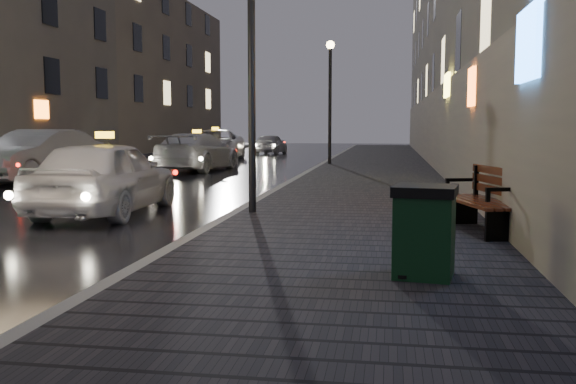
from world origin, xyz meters
name	(u,v)px	position (x,y,z in m)	size (l,w,h in m)	color
sidewalk	(376,167)	(3.90, 21.00, 0.07)	(4.60, 58.00, 0.15)	black
curb	(319,167)	(1.50, 21.00, 0.07)	(0.20, 58.00, 0.15)	slate
sidewalk_far	(92,164)	(-8.70, 21.00, 0.07)	(2.40, 58.00, 0.15)	black
curb_far	(120,165)	(-7.40, 21.00, 0.07)	(0.20, 58.00, 0.15)	slate
building_near	(450,23)	(7.10, 25.00, 6.50)	(1.80, 50.00, 13.00)	#605B54
building_far_c	(141,75)	(-13.50, 39.00, 5.50)	(6.00, 22.00, 11.00)	#6B6051
lamp_near	(251,35)	(1.85, 6.00, 3.49)	(0.36, 0.36, 5.28)	black
lamp_far	(330,86)	(1.85, 22.00, 3.49)	(0.36, 0.36, 5.28)	black
bench	(486,200)	(5.93, 4.33, 0.66)	(1.16, 2.08, 1.01)	black
trash_bin	(425,231)	(4.82, 1.13, 0.66)	(0.76, 0.76, 1.00)	black
taxi_near	(106,177)	(-1.25, 6.30, 0.77)	(1.82, 4.53, 1.54)	silver
car_left_mid	(38,155)	(-6.80, 13.28, 0.84)	(1.78, 5.10, 1.68)	gray
taxi_mid	(197,152)	(-3.20, 18.94, 0.75)	(2.11, 5.19, 1.51)	silver
taxi_far	(215,145)	(-4.61, 26.79, 0.80)	(2.64, 5.73, 1.59)	silver
car_far	(271,144)	(-3.05, 34.24, 0.64)	(1.51, 3.76, 1.28)	#9F9FA7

